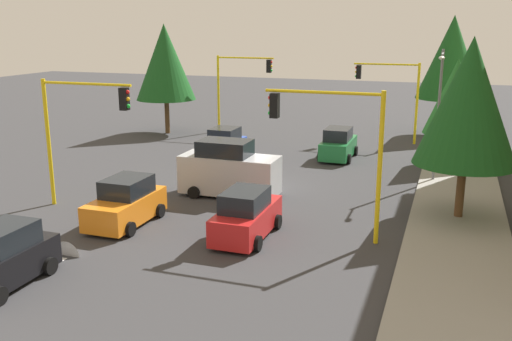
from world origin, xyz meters
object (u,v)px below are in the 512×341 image
object	(u,v)px
traffic_signal_far_left	(391,86)
tree_roadside_mid	(456,97)
tree_opposite_side	(165,62)
car_green	(338,145)
car_blue	(224,145)
delivery_van_silver	(229,170)
traffic_signal_far_right	(239,79)
car_orange	(126,203)
traffic_signal_near_right	(79,119)
traffic_signal_near_left	(334,135)
tree_roadside_near	(469,102)
tree_roadside_far	(452,57)
street_lamp_curbside	(439,102)
car_black	(2,258)
car_red	(246,216)

from	to	relation	value
traffic_signal_far_left	tree_roadside_mid	world-z (taller)	tree_roadside_mid
tree_opposite_side	car_green	world-z (taller)	tree_opposite_side
tree_opposite_side	car_blue	size ratio (longest dim) A/B	2.27
delivery_van_silver	traffic_signal_far_right	bearing A→B (deg)	-160.93
traffic_signal_far_left	car_orange	xyz separation A→B (m)	(21.22, -8.50, -3.12)
traffic_signal_near_right	tree_roadside_mid	distance (m)	21.05
traffic_signal_near_left	tree_roadside_near	world-z (taller)	tree_roadside_near
tree_roadside_far	car_orange	size ratio (longest dim) A/B	2.24
street_lamp_curbside	car_green	bearing A→B (deg)	-124.80
traffic_signal_near_right	car_orange	distance (m)	4.53
traffic_signal_far_left	tree_opposite_side	size ratio (longest dim) A/B	0.68
tree_roadside_near	car_black	distance (m)	18.62
tree_opposite_side	tree_roadside_far	xyz separation A→B (m)	(-6.00, 20.50, 0.41)
car_green	car_orange	size ratio (longest dim) A/B	1.00
tree_roadside_near	car_green	size ratio (longest dim) A/B	1.95
traffic_signal_far_right	traffic_signal_far_left	bearing A→B (deg)	90.00
tree_roadside_near	delivery_van_silver	size ratio (longest dim) A/B	1.62
car_blue	traffic_signal_far_right	bearing A→B (deg)	-165.36
tree_roadside_mid	car_orange	size ratio (longest dim) A/B	1.59
street_lamp_curbside	car_black	world-z (taller)	street_lamp_curbside
tree_opposite_side	car_black	xyz separation A→B (m)	(25.63, 7.58, -4.56)
delivery_van_silver	car_blue	xyz separation A→B (m)	(-7.17, -3.22, -0.39)
traffic_signal_far_right	car_orange	world-z (taller)	traffic_signal_far_right
traffic_signal_far_right	traffic_signal_far_left	size ratio (longest dim) A/B	1.04
traffic_signal_far_right	tree_roadside_far	distance (m)	15.84
tree_opposite_side	car_red	bearing A→B (deg)	35.43
traffic_signal_far_left	car_black	size ratio (longest dim) A/B	1.51
traffic_signal_near_left	car_green	size ratio (longest dim) A/B	1.48
car_orange	car_blue	xyz separation A→B (m)	(-12.39, -0.63, -0.00)
traffic_signal_near_left	tree_roadside_far	xyz separation A→B (m)	(-24.00, 3.77, 1.71)
car_green	car_blue	bearing A→B (deg)	-69.16
tree_roadside_far	car_red	size ratio (longest dim) A/B	2.17
car_blue	tree_roadside_near	bearing A→B (deg)	62.76
traffic_signal_far_right	car_blue	distance (m)	9.70
street_lamp_curbside	car_blue	distance (m)	13.18
car_green	traffic_signal_far_left	bearing A→B (deg)	158.94
tree_roadside_near	tree_opposite_side	bearing A→B (deg)	-123.07
delivery_van_silver	car_green	world-z (taller)	delivery_van_silver
traffic_signal_far_right	delivery_van_silver	distance (m)	17.18
car_green	car_orange	distance (m)	16.13
delivery_van_silver	tree_opposite_side	bearing A→B (deg)	-142.36
tree_opposite_side	delivery_van_silver	world-z (taller)	tree_opposite_side
delivery_van_silver	car_orange	distance (m)	5.84
car_blue	car_orange	bearing A→B (deg)	2.89
traffic_signal_near_right	tree_roadside_far	distance (m)	28.47
car_green	tree_roadside_near	bearing A→B (deg)	36.59
traffic_signal_near_left	street_lamp_curbside	world-z (taller)	street_lamp_curbside
car_red	tree_roadside_near	bearing A→B (deg)	122.43
traffic_signal_near_left	tree_roadside_far	world-z (taller)	tree_roadside_far
traffic_signal_near_right	tree_roadside_near	size ratio (longest dim) A/B	0.75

